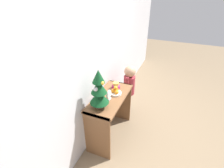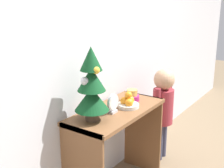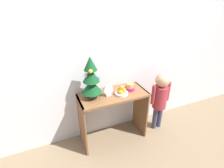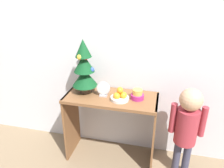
{
  "view_description": "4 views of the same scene",
  "coord_description": "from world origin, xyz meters",
  "px_view_note": "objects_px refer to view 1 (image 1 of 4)",
  "views": [
    {
      "loc": [
        -1.94,
        -0.63,
        2.18
      ],
      "look_at": [
        0.07,
        0.21,
        0.93
      ],
      "focal_mm": 28.0,
      "sensor_mm": 36.0,
      "label": 1
    },
    {
      "loc": [
        -1.95,
        -1.08,
        1.65
      ],
      "look_at": [
        -0.04,
        0.23,
        0.97
      ],
      "focal_mm": 50.0,
      "sensor_mm": 36.0,
      "label": 2
    },
    {
      "loc": [
        -0.8,
        -1.62,
        1.93
      ],
      "look_at": [
        -0.02,
        0.19,
        0.91
      ],
      "focal_mm": 28.0,
      "sensor_mm": 36.0,
      "label": 3
    },
    {
      "loc": [
        0.46,
        -1.65,
        1.75
      ],
      "look_at": [
        0.02,
        0.17,
        0.9
      ],
      "focal_mm": 35.0,
      "sensor_mm": 36.0,
      "label": 4
    }
  ],
  "objects_px": {
    "fruit_bowl": "(116,92)",
    "desk_clock": "(109,95)",
    "singing_bowl": "(116,86)",
    "mini_tree": "(99,90)",
    "child_figure": "(129,83)"
  },
  "relations": [
    {
      "from": "fruit_bowl",
      "to": "desk_clock",
      "type": "relative_size",
      "value": 1.14
    },
    {
      "from": "mini_tree",
      "to": "desk_clock",
      "type": "distance_m",
      "value": 0.28
    },
    {
      "from": "desk_clock",
      "to": "child_figure",
      "type": "bearing_deg",
      "value": -3.5
    },
    {
      "from": "fruit_bowl",
      "to": "singing_bowl",
      "type": "relative_size",
      "value": 1.38
    },
    {
      "from": "desk_clock",
      "to": "mini_tree",
      "type": "bearing_deg",
      "value": 166.82
    },
    {
      "from": "singing_bowl",
      "to": "child_figure",
      "type": "height_order",
      "value": "child_figure"
    },
    {
      "from": "mini_tree",
      "to": "desk_clock",
      "type": "xyz_separation_m",
      "value": [
        0.2,
        -0.05,
        -0.19
      ]
    },
    {
      "from": "fruit_bowl",
      "to": "desk_clock",
      "type": "xyz_separation_m",
      "value": [
        -0.17,
        0.03,
        0.04
      ]
    },
    {
      "from": "fruit_bowl",
      "to": "mini_tree",
      "type": "bearing_deg",
      "value": 168.23
    },
    {
      "from": "singing_bowl",
      "to": "child_figure",
      "type": "relative_size",
      "value": 0.13
    },
    {
      "from": "singing_bowl",
      "to": "desk_clock",
      "type": "relative_size",
      "value": 0.82
    },
    {
      "from": "singing_bowl",
      "to": "mini_tree",
      "type": "bearing_deg",
      "value": 177.88
    },
    {
      "from": "desk_clock",
      "to": "singing_bowl",
      "type": "bearing_deg",
      "value": 4.8
    },
    {
      "from": "mini_tree",
      "to": "fruit_bowl",
      "type": "height_order",
      "value": "mini_tree"
    },
    {
      "from": "fruit_bowl",
      "to": "desk_clock",
      "type": "bearing_deg",
      "value": 169.92
    }
  ]
}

